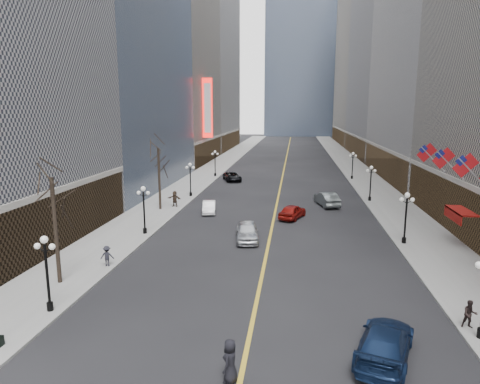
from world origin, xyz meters
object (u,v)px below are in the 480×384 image
(streetlamp_east_1, at_px, (406,213))
(car_nb_near, at_px, (247,231))
(streetlamp_east_3, at_px, (353,163))
(car_sb_mid, at_px, (292,211))
(streetlamp_east_2, at_px, (371,180))
(streetlamp_west_1, at_px, (144,205))
(car_nb_mid, at_px, (209,207))
(streetlamp_west_2, at_px, (190,176))
(streetlamp_west_0, at_px, (46,266))
(car_sb_far, at_px, (327,199))
(car_sb_near, at_px, (385,343))
(car_nb_far, at_px, (232,177))
(streetlamp_west_3, at_px, (215,160))

(streetlamp_east_1, height_order, car_nb_near, streetlamp_east_1)
(streetlamp_east_3, relative_size, car_sb_mid, 0.99)
(streetlamp_east_2, height_order, car_sb_mid, streetlamp_east_2)
(streetlamp_west_1, relative_size, car_nb_mid, 1.10)
(streetlamp_west_2, bearing_deg, streetlamp_east_1, -37.33)
(car_nb_mid, bearing_deg, streetlamp_west_0, -109.30)
(streetlamp_east_3, height_order, car_nb_mid, streetlamp_east_3)
(streetlamp_east_2, height_order, streetlamp_west_0, same)
(car_sb_far, bearing_deg, streetlamp_west_0, 44.74)
(car_sb_mid, bearing_deg, car_sb_near, 120.61)
(streetlamp_east_3, xyz_separation_m, car_sb_near, (-5.22, -54.31, -2.08))
(car_nb_near, bearing_deg, car_sb_near, -72.33)
(car_nb_mid, distance_m, car_sb_far, 14.69)
(streetlamp_east_2, bearing_deg, car_sb_mid, -134.60)
(streetlamp_west_1, relative_size, car_sb_mid, 0.99)
(streetlamp_west_0, bearing_deg, streetlamp_east_1, 34.14)
(car_sb_far, bearing_deg, streetlamp_east_3, -120.09)
(car_sb_near, bearing_deg, streetlamp_east_1, -87.19)
(streetlamp_east_2, bearing_deg, streetlamp_west_1, -142.67)
(streetlamp_west_0, relative_size, car_sb_far, 0.87)
(car_nb_mid, bearing_deg, car_nb_far, 81.84)
(streetlamp_west_2, xyz_separation_m, car_nb_mid, (4.28, -8.54, -2.22))
(car_nb_mid, bearing_deg, streetlamp_west_3, 89.39)
(streetlamp_east_1, height_order, streetlamp_west_0, same)
(car_nb_near, relative_size, car_nb_far, 0.94)
(streetlamp_west_1, bearing_deg, streetlamp_east_1, 0.00)
(streetlamp_west_0, xyz_separation_m, streetlamp_west_2, (0.00, 34.00, 0.00))
(streetlamp_east_1, xyz_separation_m, streetlamp_east_3, (0.00, 36.00, 0.00))
(streetlamp_west_0, xyz_separation_m, car_sb_near, (18.38, -2.31, -2.08))
(streetlamp_west_0, distance_m, car_nb_mid, 25.91)
(streetlamp_east_3, height_order, car_sb_near, streetlamp_east_3)
(car_sb_mid, bearing_deg, streetlamp_west_1, 51.06)
(streetlamp_east_2, distance_m, car_sb_far, 6.79)
(streetlamp_west_3, bearing_deg, car_sb_mid, -63.71)
(streetlamp_east_2, distance_m, streetlamp_west_3, 29.68)
(streetlamp_east_2, distance_m, car_nb_far, 24.43)
(streetlamp_east_1, relative_size, streetlamp_west_3, 1.00)
(streetlamp_east_2, bearing_deg, car_sb_far, -151.02)
(streetlamp_east_3, xyz_separation_m, streetlamp_west_0, (-23.60, -52.00, 0.00))
(streetlamp_west_3, height_order, car_nb_mid, streetlamp_west_3)
(streetlamp_west_2, height_order, car_nb_far, streetlamp_west_2)
(streetlamp_east_1, bearing_deg, car_sb_near, -105.92)
(car_nb_mid, bearing_deg, car_sb_mid, -18.11)
(streetlamp_west_1, distance_m, streetlamp_west_3, 36.00)
(streetlamp_east_1, distance_m, car_nb_near, 13.96)
(car_nb_far, relative_size, car_sb_far, 1.01)
(streetlamp_east_2, relative_size, streetlamp_west_1, 1.00)
(streetlamp_west_1, bearing_deg, streetlamp_east_3, 56.75)
(streetlamp_west_3, bearing_deg, car_nb_near, -74.98)
(streetlamp_west_0, relative_size, car_nb_near, 0.91)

